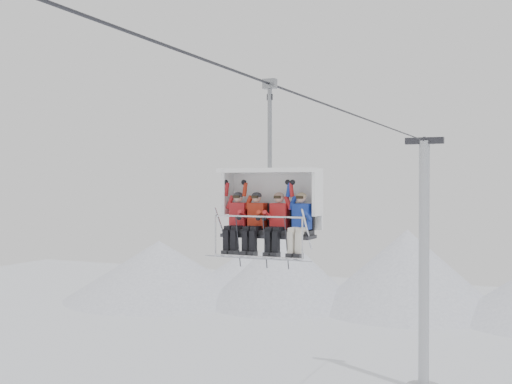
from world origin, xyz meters
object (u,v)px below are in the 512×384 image
at_px(lift_tower_right, 424,282).
at_px(skier_far_left, 237,221).
at_px(chairlift_carrier, 272,201).
at_px(skier_center_right, 278,222).
at_px(skier_center_left, 255,221).
at_px(skier_far_right, 300,222).

xyz_separation_m(lift_tower_right, skier_far_left, (-0.75, -21.42, 4.41)).
xyz_separation_m(chairlift_carrier, skier_center_right, (0.27, -0.30, -0.46)).
relative_size(chairlift_carrier, skier_far_left, 2.36).
relative_size(skier_center_left, skier_far_right, 1.00).
bearing_deg(skier_center_right, skier_center_left, 180.00).
distance_m(lift_tower_right, skier_far_left, 21.88).
height_order(lift_tower_right, skier_center_right, lift_tower_right).
height_order(lift_tower_right, skier_far_right, lift_tower_right).
xyz_separation_m(lift_tower_right, chairlift_carrier, (0.00, -21.11, 4.87)).
relative_size(skier_far_left, skier_far_right, 1.00).
height_order(chairlift_carrier, skier_center_right, chairlift_carrier).
xyz_separation_m(skier_center_left, skier_far_right, (1.08, 0.00, 0.00)).
xyz_separation_m(skier_far_left, skier_center_left, (0.47, 0.00, 0.00)).
bearing_deg(skier_far_left, skier_center_left, 0.00).
relative_size(lift_tower_right, chairlift_carrier, 3.38).
xyz_separation_m(skier_far_left, skier_center_right, (1.01, 0.00, 0.00)).
distance_m(chairlift_carrier, skier_center_right, 0.62).
height_order(skier_far_left, skier_center_right, same).
bearing_deg(chairlift_carrier, skier_far_left, -157.81).
bearing_deg(skier_center_left, skier_far_right, 0.00).
height_order(lift_tower_right, skier_center_left, lift_tower_right).
distance_m(lift_tower_right, chairlift_carrier, 21.67).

